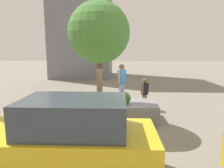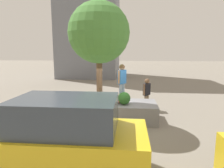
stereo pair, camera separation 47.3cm
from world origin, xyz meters
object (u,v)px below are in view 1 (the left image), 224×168
(plaza_tree, at_px, (99,33))
(skateboarder, at_px, (122,80))
(planter_ledge, at_px, (112,111))
(sedan_parked, at_px, (69,138))
(passerby_with_bag, at_px, (145,91))
(skateboard, at_px, (122,101))

(plaza_tree, bearing_deg, skateboarder, -164.58)
(plaza_tree, bearing_deg, planter_ledge, -162.90)
(sedan_parked, bearing_deg, plaza_tree, -94.55)
(sedan_parked, bearing_deg, planter_ledge, -101.46)
(planter_ledge, bearing_deg, sedan_parked, 78.54)
(skateboarder, xyz_separation_m, sedan_parked, (1.39, 4.66, -0.85))
(planter_ledge, relative_size, plaza_tree, 0.91)
(passerby_with_bag, bearing_deg, plaza_tree, 40.17)
(passerby_with_bag, bearing_deg, skateboarder, 52.16)
(plaza_tree, distance_m, skateboarder, 2.41)
(sedan_parked, bearing_deg, skateboard, -106.56)
(skateboard, relative_size, passerby_with_bag, 0.42)
(skateboard, bearing_deg, skateboarder, 71.57)
(planter_ledge, height_order, plaza_tree, plaza_tree)
(plaza_tree, bearing_deg, sedan_parked, 85.45)
(plaza_tree, xyz_separation_m, skateboarder, (-1.04, -0.29, -2.16))
(skateboard, xyz_separation_m, skateboarder, (0.00, 0.00, 1.03))
(planter_ledge, bearing_deg, skateboarder, -166.71)
(planter_ledge, relative_size, skateboard, 5.68)
(planter_ledge, distance_m, skateboarder, 1.59)
(planter_ledge, height_order, skateboard, skateboard)
(planter_ledge, distance_m, plaza_tree, 3.72)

